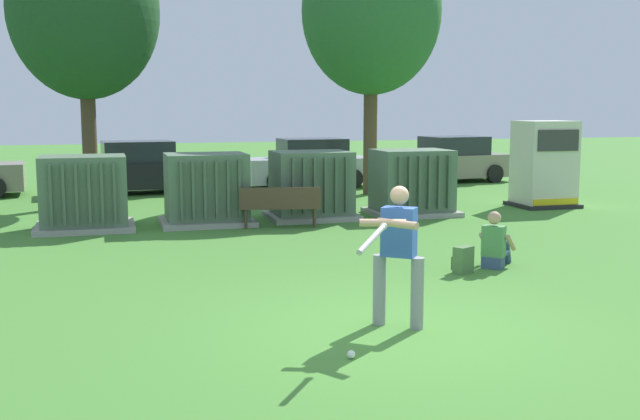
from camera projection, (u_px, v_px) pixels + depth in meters
ground_plane at (398, 329)px, 9.15m from camera, size 96.00×96.00×0.00m
transformer_west at (84, 194)px, 16.45m from camera, size 2.10×1.70×1.62m
transformer_mid_west at (206, 190)px, 17.22m from camera, size 2.10×1.70×1.62m
transformer_mid_east at (311, 186)px, 18.08m from camera, size 2.10×1.70×1.62m
transformer_east at (412, 183)px, 18.73m from camera, size 2.10×1.70×1.62m
generator_enclosure at (544, 164)px, 20.21m from camera, size 1.60×1.40×2.30m
park_bench at (280, 204)px, 16.72m from camera, size 1.84×0.74×0.92m
batter at (397, 249)px, 9.09m from camera, size 1.20×1.41×1.74m
sports_ball at (351, 354)px, 8.09m from camera, size 0.09×0.09×0.09m
seated_spectator at (495, 245)px, 12.64m from camera, size 0.74×0.74×0.96m
backpack at (463, 260)px, 12.21m from camera, size 0.38×0.36×0.44m
tree_left at (84, 11)px, 19.98m from camera, size 3.95×3.95×7.56m
tree_center_left at (371, 12)px, 22.48m from camera, size 4.17×4.17×7.97m
parked_car_left_of_center at (135, 169)px, 23.35m from camera, size 4.32×2.16×1.62m
parked_car_right_of_center at (309, 165)px, 25.16m from camera, size 4.24×2.00×1.62m
parked_car_rightmost at (451, 161)px, 26.88m from camera, size 4.39×2.33×1.62m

